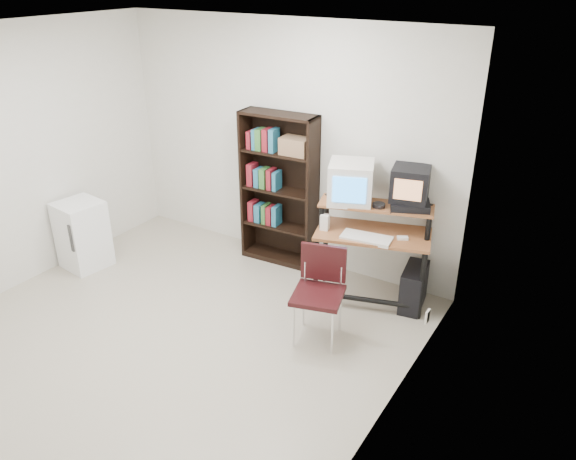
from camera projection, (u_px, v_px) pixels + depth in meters
The scene contains 19 objects.
floor at pixel (167, 341), 5.04m from camera, with size 4.00×4.00×0.01m, color #B9AF99.
ceiling at pixel (132, 36), 3.92m from camera, with size 4.00×4.00×0.01m, color white.
back_wall at pixel (285, 145), 6.01m from camera, with size 4.00×0.01×2.60m, color silver.
left_wall at pixel (0, 164), 5.43m from camera, with size 0.01×4.00×2.60m, color silver.
right_wall at pixel (385, 273), 3.53m from camera, with size 0.01×4.00×2.60m, color silver.
computer_desk at pixel (373, 237), 5.40m from camera, with size 1.19×0.83×0.98m.
crt_monitor at pixel (351, 182), 5.36m from camera, with size 0.54×0.54×0.39m.
vcr at pixel (410, 206), 5.25m from camera, with size 0.36×0.26×0.08m, color black.
crt_tv at pixel (410, 184), 5.20m from camera, with size 0.40×0.40×0.32m.
cd_spindle at pixel (379, 206), 5.28m from camera, with size 0.12×0.12×0.05m, color #26262B.
keyboard at pixel (366, 238), 5.24m from camera, with size 0.47×0.21×0.04m, color silver.
mousepad at pixel (400, 241), 5.23m from camera, with size 0.22×0.18×0.01m, color black.
mouse at pixel (402, 238), 5.23m from camera, with size 0.10×0.06×0.03m, color white.
desk_speaker at pixel (325, 223), 5.39m from camera, with size 0.08×0.07×0.17m, color silver.
pc_tower at pixel (414, 287), 5.46m from camera, with size 0.20×0.45×0.42m, color black.
school_chair at pixel (320, 284), 4.90m from camera, with size 0.52×0.52×0.85m.
bookshelf at pixel (280, 187), 6.07m from camera, with size 0.86×0.33×1.68m.
mini_fridge at pixel (83, 235), 6.13m from camera, with size 0.50×0.51×0.75m.
wall_outlet at pixel (427, 316), 4.85m from camera, with size 0.02×0.08×0.12m, color beige.
Camera 1 is at (3.09, -2.93, 3.06)m, focal length 35.00 mm.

